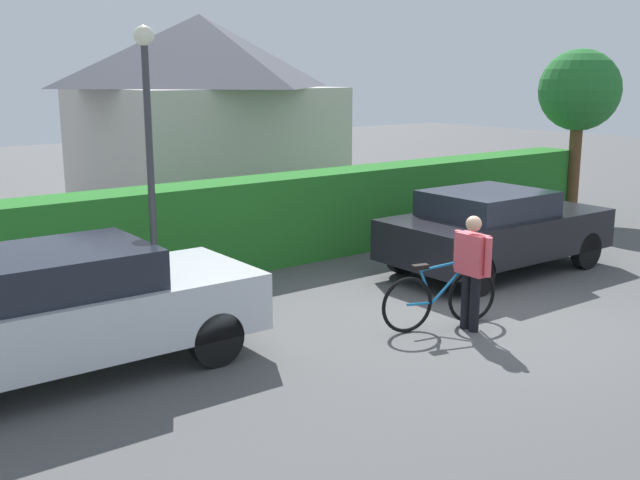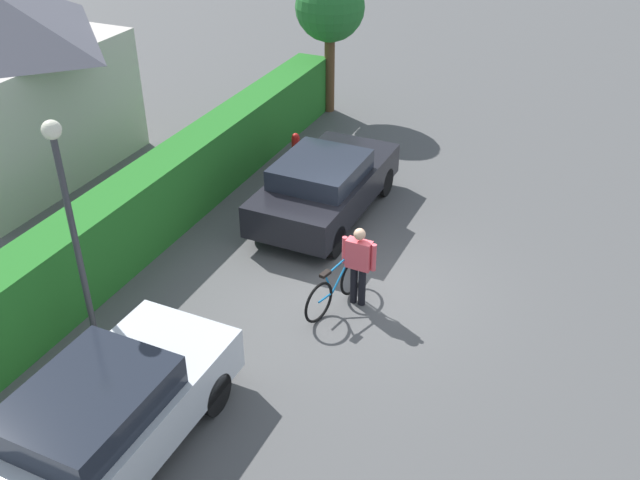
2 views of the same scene
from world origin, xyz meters
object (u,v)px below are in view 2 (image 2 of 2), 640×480
bicycle (336,287)px  person_rider (359,261)px  parked_car_near (96,428)px  tree_kerbside (330,8)px  street_lamp (69,209)px  parked_car_far (325,185)px  fire_hydrant (296,148)px

bicycle → person_rider: size_ratio=1.12×
parked_car_near → tree_kerbside: bearing=10.0°
street_lamp → bicycle: bearing=-50.9°
street_lamp → parked_car_near: bearing=-139.2°
parked_car_far → bicycle: bearing=-153.0°
person_rider → street_lamp: size_ratio=0.39×
person_rider → fire_hydrant: 5.82m
person_rider → street_lamp: (-2.82, 3.49, 1.70)m
parked_car_near → person_rider: (4.81, -1.77, 0.12)m
fire_hydrant → tree_kerbside: bearing=10.1°
parked_car_near → street_lamp: size_ratio=1.15×
bicycle → tree_kerbside: bearing=23.9°
bicycle → person_rider: 0.62m
parked_car_near → parked_car_far: 7.43m
parked_car_far → fire_hydrant: size_ratio=5.08×
person_rider → tree_kerbside: size_ratio=0.40×
person_rider → street_lamp: bearing=128.9°
parked_car_far → person_rider: bearing=-146.0°
street_lamp → parked_car_far: bearing=-17.5°
parked_car_near → fire_hydrant: size_ratio=5.62×
person_rider → street_lamp: street_lamp is taller
street_lamp → tree_kerbside: bearing=3.0°
person_rider → street_lamp: 4.79m
person_rider → fire_hydrant: (4.68, 3.44, -0.47)m
parked_car_near → person_rider: 5.12m
parked_car_near → tree_kerbside: size_ratio=1.17×
bicycle → fire_hydrant: size_ratio=2.12×
person_rider → fire_hydrant: bearing=36.3°
parked_car_near → person_rider: bearing=-20.2°
parked_car_near → tree_kerbside: tree_kerbside is taller
fire_hydrant → parked_car_far: bearing=-141.0°
parked_car_near → parked_car_far: (7.43, 0.00, -0.02)m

